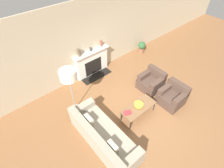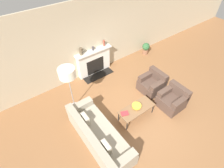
{
  "view_description": "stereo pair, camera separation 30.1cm",
  "coord_description": "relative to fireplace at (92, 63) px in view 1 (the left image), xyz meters",
  "views": [
    {
      "loc": [
        -3.18,
        -2.02,
        4.69
      ],
      "look_at": [
        -0.35,
        1.33,
        0.45
      ],
      "focal_mm": 28.0,
      "sensor_mm": 36.0,
      "label": 1
    },
    {
      "loc": [
        -2.94,
        -2.2,
        4.69
      ],
      "look_at": [
        -0.35,
        1.33,
        0.45
      ],
      "focal_mm": 28.0,
      "sensor_mm": 36.0,
      "label": 2
    }
  ],
  "objects": [
    {
      "name": "mantel_vase_left",
      "position": [
        -0.49,
        0.02,
        0.68
      ],
      "size": [
        0.12,
        0.12,
        0.27
      ],
      "color": "brown",
      "rests_on": "fireplace"
    },
    {
      "name": "mantel_vase_center_right",
      "position": [
        0.51,
        0.02,
        0.66
      ],
      "size": [
        0.08,
        0.08,
        0.24
      ],
      "color": "brown",
      "rests_on": "fireplace"
    },
    {
      "name": "armchair_far",
      "position": [
        1.14,
        -2.1,
        -0.21
      ],
      "size": [
        0.76,
        0.77,
        0.76
      ],
      "rotation": [
        0.0,
        0.0,
        -1.57
      ],
      "color": "#4C382D",
      "rests_on": "ground_plane"
    },
    {
      "name": "ground_plane",
      "position": [
        0.22,
        -2.71,
        -0.51
      ],
      "size": [
        18.0,
        18.0,
        0.0
      ],
      "primitive_type": "plane",
      "color": "brown"
    },
    {
      "name": "armchair_near",
      "position": [
        1.14,
        -3.03,
        -0.21
      ],
      "size": [
        0.76,
        0.77,
        0.76
      ],
      "rotation": [
        0.0,
        0.0,
        -1.57
      ],
      "color": "#4C382D",
      "rests_on": "ground_plane"
    },
    {
      "name": "potted_plant",
      "position": [
        2.63,
        -0.24,
        -0.22
      ],
      "size": [
        0.34,
        0.34,
        0.54
      ],
      "color": "brown",
      "rests_on": "ground_plane"
    },
    {
      "name": "floor_lamp",
      "position": [
        -1.53,
        -1.13,
        0.92
      ],
      "size": [
        0.5,
        0.5,
        1.65
      ],
      "color": "gray",
      "rests_on": "ground_plane"
    },
    {
      "name": "coffee_table",
      "position": [
        -0.13,
        -2.66,
        -0.13
      ],
      "size": [
        1.16,
        0.49,
        0.42
      ],
      "color": "brown",
      "rests_on": "ground_plane"
    },
    {
      "name": "wall_back",
      "position": [
        0.22,
        0.15,
        0.94
      ],
      "size": [
        18.0,
        0.06,
        2.9
      ],
      "color": "#BCAD8E",
      "rests_on": "ground_plane"
    },
    {
      "name": "book",
      "position": [
        -0.56,
        -2.6,
        -0.08
      ],
      "size": [
        0.27,
        0.24,
        0.02
      ],
      "rotation": [
        0.0,
        0.0,
        -0.39
      ],
      "color": "#9E2D33",
      "rests_on": "coffee_table"
    },
    {
      "name": "bowl",
      "position": [
        -0.1,
        -2.62,
        -0.04
      ],
      "size": [
        0.3,
        0.3,
        0.08
      ],
      "color": "gold",
      "rests_on": "coffee_table"
    },
    {
      "name": "mantel_vase_center_left",
      "position": [
        0.01,
        0.02,
        0.61
      ],
      "size": [
        0.08,
        0.08,
        0.14
      ],
      "color": "#3D383D",
      "rests_on": "fireplace"
    },
    {
      "name": "couch",
      "position": [
        -1.57,
        -2.68,
        -0.22
      ],
      "size": [
        0.85,
        2.29,
        0.74
      ],
      "rotation": [
        0.0,
        0.0,
        1.57
      ],
      "color": "#9E937F",
      "rests_on": "ground_plane"
    },
    {
      "name": "fireplace",
      "position": [
        0.0,
        0.0,
        0.0
      ],
      "size": [
        1.5,
        0.59,
        1.05
      ],
      "color": "silver",
      "rests_on": "ground_plane"
    }
  ]
}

